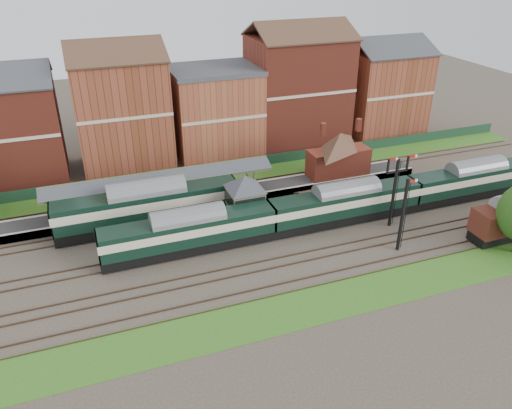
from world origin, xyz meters
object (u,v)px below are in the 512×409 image
object	(u,v)px
signal_box	(245,199)
platform_railcar	(148,205)
semaphore_bracket	(395,188)
dmu_train	(345,203)
goods_van_a	(503,221)

from	to	relation	value
signal_box	platform_railcar	size ratio (longest dim) A/B	0.30
signal_box	semaphore_bracket	world-z (taller)	semaphore_bracket
dmu_train	signal_box	bearing A→B (deg)	163.03
platform_railcar	goods_van_a	distance (m)	37.64
platform_railcar	dmu_train	bearing A→B (deg)	-17.44
dmu_train	platform_railcar	distance (m)	21.69
semaphore_bracket	goods_van_a	xyz separation A→B (m)	(9.22, -6.50, -2.38)
dmu_train	platform_railcar	xyz separation A→B (m)	(-20.69, 6.50, 0.28)
semaphore_bracket	goods_van_a	size ratio (longest dim) A/B	1.25
semaphore_bracket	platform_railcar	world-z (taller)	semaphore_bracket
signal_box	goods_van_a	size ratio (longest dim) A/B	0.92
signal_box	dmu_train	world-z (taller)	signal_box
signal_box	goods_van_a	bearing A→B (deg)	-26.79
signal_box	dmu_train	size ratio (longest dim) A/B	0.11
platform_railcar	semaphore_bracket	bearing A→B (deg)	-19.74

